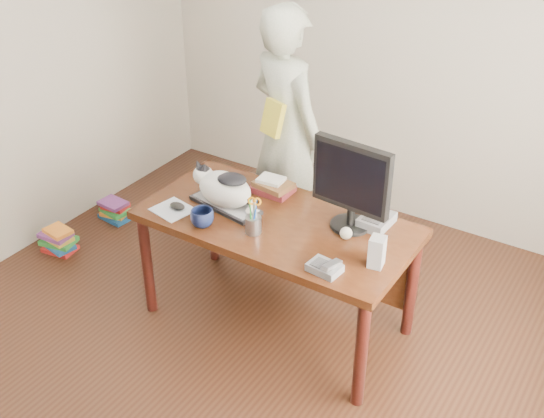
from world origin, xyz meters
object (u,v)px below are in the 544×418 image
at_px(coffee_mug, 202,218).
at_px(phone, 325,267).
at_px(keyboard, 226,205).
at_px(cat, 223,187).
at_px(monitor, 351,182).
at_px(speaker, 377,252).
at_px(pen_cup, 253,223).
at_px(book_pile_a, 58,240).
at_px(calculator, 376,220).
at_px(mouse, 177,206).
at_px(book_stack, 273,186).
at_px(book_pile_b, 115,210).
at_px(baseball, 346,233).
at_px(person, 286,132).
at_px(desk, 284,235).

relative_size(coffee_mug, phone, 0.75).
bearing_deg(keyboard, cat, -171.64).
relative_size(monitor, speaker, 3.08).
relative_size(pen_cup, coffee_mug, 1.75).
xyz_separation_m(pen_cup, coffee_mug, (-0.28, -0.10, -0.01)).
distance_m(phone, book_pile_a, 2.33).
relative_size(pen_cup, calculator, 1.06).
height_order(mouse, book_stack, book_stack).
xyz_separation_m(monitor, calculator, (0.12, 0.11, -0.27)).
bearing_deg(book_pile_b, cat, -15.80).
relative_size(pen_cup, phone, 1.31).
relative_size(cat, book_pile_b, 1.75).
relative_size(cat, monitor, 0.85).
height_order(pen_cup, book_stack, pen_cup).
bearing_deg(phone, speaker, 49.60).
xyz_separation_m(keyboard, baseball, (0.77, 0.08, 0.02)).
bearing_deg(baseball, mouse, -165.17).
bearing_deg(pen_cup, book_pile_a, -179.42).
distance_m(phone, book_stack, 0.87).
distance_m(calculator, book_pile_a, 2.41).
bearing_deg(speaker, book_pile_b, 160.01).
xyz_separation_m(pen_cup, phone, (0.52, -0.10, -0.04)).
bearing_deg(person, coffee_mug, 115.55).
bearing_deg(keyboard, phone, -7.52).
bearing_deg(baseball, person, 138.26).
relative_size(pen_cup, baseball, 3.33).
bearing_deg(cat, calculator, 28.69).
bearing_deg(calculator, keyboard, -158.45).
bearing_deg(person, monitor, 160.85).
height_order(pen_cup, mouse, pen_cup).
xyz_separation_m(calculator, person, (-0.94, 0.55, 0.11)).
relative_size(desk, book_stack, 6.26).
relative_size(keyboard, coffee_mug, 3.58).
bearing_deg(book_pile_b, desk, -8.97).
bearing_deg(pen_cup, desk, 81.57).
xyz_separation_m(coffee_mug, phone, (0.80, -0.01, -0.03)).
distance_m(desk, keyboard, 0.39).
bearing_deg(person, desk, 140.39).
height_order(coffee_mug, baseball, coffee_mug).
bearing_deg(mouse, monitor, 32.16).
relative_size(baseball, book_pile_a, 0.26).
distance_m(pen_cup, coffee_mug, 0.30).
bearing_deg(pen_cup, book_stack, 109.38).
bearing_deg(keyboard, monitor, 23.88).
bearing_deg(coffee_mug, book_pile_b, 155.67).
distance_m(desk, book_pile_a, 1.85).
bearing_deg(pen_cup, cat, 155.13).
bearing_deg(coffee_mug, book_stack, 76.82).
bearing_deg(baseball, speaker, -29.61).
bearing_deg(phone, book_pile_a, -176.25).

